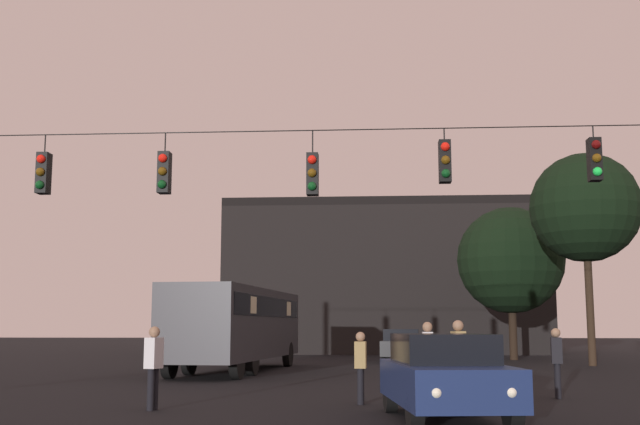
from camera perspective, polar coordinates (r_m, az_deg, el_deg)
The scene contains 13 objects.
ground_plane at distance 29.26m, azimuth 3.64°, elevation -11.48°, with size 168.00×168.00×0.00m, color black.
overhead_signal_span at distance 17.38m, azimuth 3.56°, elevation -0.58°, with size 22.07×0.44×6.45m.
city_bus at distance 29.52m, azimuth -5.99°, elevation -7.80°, with size 3.49×11.18×3.00m.
car_near_right at distance 14.49m, azimuth 9.03°, elevation -11.57°, with size 2.28×4.48×1.52m.
car_far_left at distance 37.14m, azimuth 5.95°, elevation -9.54°, with size 2.09×4.43×1.52m.
pedestrian_crossing_left at distance 17.68m, azimuth 10.04°, elevation -10.19°, with size 0.31×0.40×1.79m.
pedestrian_crossing_center at distance 17.25m, azimuth 2.96°, elevation -10.90°, with size 0.26×0.37×1.54m.
pedestrian_crossing_right at distance 19.36m, azimuth 16.81°, elevation -10.13°, with size 0.29×0.39×1.61m.
pedestrian_near_bus at distance 16.35m, azimuth -11.99°, elevation -10.62°, with size 0.33×0.41×1.65m.
pedestrian_trailing at distance 18.96m, azimuth 7.84°, elevation -10.16°, with size 0.24×0.36×1.76m.
corner_building at distance 50.86m, azimuth 4.70°, elevation -4.83°, with size 19.61×9.07×9.33m.
tree_left_silhouette at distance 35.86m, azimuth 18.69°, elevation 0.31°, with size 4.73×4.73×9.11m.
tree_right_far at distance 40.79m, azimuth 13.66°, elevation -3.39°, with size 5.36×5.36×7.64m.
Camera 1 is at (0.13, -4.72, 1.66)m, focal length 44.08 mm.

